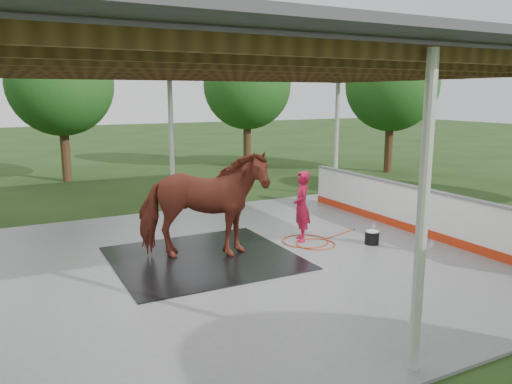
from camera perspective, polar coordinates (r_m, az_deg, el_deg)
name	(u,v)px	position (r m, az deg, el deg)	size (l,w,h in m)	color
ground	(246,261)	(10.41, -1.19, -7.93)	(100.00, 100.00, 0.00)	#1E3814
concrete_slab	(246,260)	(10.40, -1.19, -7.80)	(12.00, 10.00, 0.05)	slate
pavilion_structure	(245,64)	(9.86, -1.29, 14.42)	(12.60, 10.60, 4.05)	beige
dasher_board	(413,210)	(12.87, 17.50, -1.99)	(0.16, 8.00, 1.15)	#B72B0F
tree_belt	(239,75)	(10.79, -1.98, 13.19)	(28.00, 28.00, 5.80)	#382314
rubber_mat	(204,258)	(10.48, -5.99, -7.49)	(3.60, 3.38, 0.03)	black
horse	(203,205)	(10.18, -6.12, -1.48)	(1.20, 2.63, 2.22)	maroon
handler	(302,206)	(11.51, 5.25, -1.63)	(0.59, 0.39, 1.63)	#BB1337
wash_bucket	(372,237)	(11.66, 13.11, -5.07)	(0.32, 0.32, 0.30)	black
soap_bottle_a	(374,227)	(12.61, 13.31, -3.97)	(0.10, 0.10, 0.26)	silver
soap_bottle_b	(432,244)	(11.75, 19.45, -5.64)	(0.08, 0.08, 0.18)	#338CD8
hose_coil	(310,242)	(11.56, 6.20, -5.71)	(2.22, 1.29, 0.02)	#A4320B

